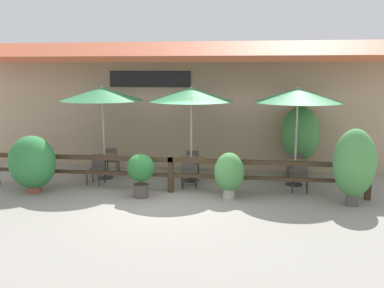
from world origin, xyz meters
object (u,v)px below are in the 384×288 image
at_px(dining_table_near, 105,160).
at_px(potted_plant_small_flowering, 229,173).
at_px(chair_middle_wallside, 192,161).
at_px(potted_plant_tall_tropical, 354,164).
at_px(patio_umbrella_far, 298,95).
at_px(potted_plant_broad_leaf, 32,163).
at_px(potted_plant_entrance_palm, 141,171).
at_px(dining_table_middle, 191,163).
at_px(chair_far_streetside, 300,175).
at_px(chair_middle_streetside, 189,171).
at_px(dining_table_far, 295,166).
at_px(patio_umbrella_middle, 191,94).
at_px(patio_umbrella_near, 102,94).
at_px(chair_far_wallside, 295,165).
at_px(chair_near_streetside, 97,168).
at_px(chair_near_wallside, 112,159).
at_px(potted_plant_corner_fern, 300,134).

xyz_separation_m(dining_table_near, potted_plant_small_flowering, (3.90, -1.59, 0.11)).
relative_size(chair_middle_wallside, potted_plant_tall_tropical, 0.44).
bearing_deg(patio_umbrella_far, potted_plant_broad_leaf, -166.17).
height_order(potted_plant_broad_leaf, potted_plant_entrance_palm, potted_plant_broad_leaf).
bearing_deg(dining_table_middle, potted_plant_entrance_palm, -120.34).
relative_size(chair_middle_wallside, chair_far_streetside, 1.00).
relative_size(dining_table_middle, potted_plant_broad_leaf, 0.56).
distance_m(chair_middle_streetside, potted_plant_entrance_palm, 1.61).
height_order(chair_middle_wallside, potted_plant_entrance_palm, potted_plant_entrance_palm).
distance_m(chair_middle_wallside, dining_table_far, 3.15).
xyz_separation_m(patio_umbrella_middle, patio_umbrella_far, (3.02, -0.01, 0.00)).
relative_size(patio_umbrella_near, dining_table_near, 3.23).
bearing_deg(chair_middle_wallside, potted_plant_broad_leaf, 24.26).
bearing_deg(chair_far_wallside, chair_near_streetside, 8.57).
distance_m(patio_umbrella_near, chair_far_streetside, 6.20).
xyz_separation_m(chair_far_streetside, chair_far_wallside, (-0.02, 1.30, 0.00)).
height_order(chair_middle_streetside, potted_plant_small_flowering, potted_plant_small_flowering).
bearing_deg(potted_plant_entrance_palm, chair_near_wallside, 123.30).
bearing_deg(potted_plant_entrance_palm, potted_plant_small_flowering, 5.58).
bearing_deg(chair_near_streetside, potted_plant_broad_leaf, -135.87).
distance_m(patio_umbrella_near, dining_table_middle, 3.37).
height_order(patio_umbrella_near, potted_plant_entrance_palm, patio_umbrella_near).
bearing_deg(dining_table_middle, potted_plant_tall_tropical, -22.50).
xyz_separation_m(chair_near_streetside, patio_umbrella_far, (5.73, 0.63, 2.13)).
height_order(chair_middle_streetside, potted_plant_corner_fern, potted_plant_corner_fern).
bearing_deg(dining_table_far, chair_middle_streetside, -168.03).
relative_size(chair_near_wallside, dining_table_far, 0.96).
xyz_separation_m(potted_plant_broad_leaf, potted_plant_small_flowering, (5.30, 0.17, -0.16)).
bearing_deg(chair_far_streetside, chair_near_wallside, 171.50).
xyz_separation_m(patio_umbrella_near, chair_middle_wallside, (2.63, 0.65, -2.13)).
bearing_deg(dining_table_middle, dining_table_near, 179.98).
height_order(dining_table_near, dining_table_middle, same).
xyz_separation_m(patio_umbrella_far, potted_plant_broad_leaf, (-7.11, -1.75, -1.76)).
bearing_deg(patio_umbrella_near, dining_table_far, -0.15).
bearing_deg(patio_umbrella_middle, potted_plant_broad_leaf, -156.64).
xyz_separation_m(chair_middle_streetside, chair_middle_wallside, (-0.08, 1.30, 0.00)).
bearing_deg(patio_umbrella_far, dining_table_far, 45.00).
bearing_deg(potted_plant_entrance_palm, chair_far_streetside, 15.46).
xyz_separation_m(dining_table_near, chair_middle_streetside, (2.71, -0.65, -0.09)).
bearing_deg(chair_middle_wallside, chair_near_wallside, -6.66).
relative_size(chair_near_wallside, chair_middle_wallside, 1.00).
bearing_deg(chair_far_streetside, chair_far_wallside, 94.99).
height_order(patio_umbrella_far, dining_table_far, patio_umbrella_far).
height_order(dining_table_far, chair_far_streetside, chair_far_streetside).
bearing_deg(chair_middle_streetside, potted_plant_corner_fern, 18.32).
relative_size(chair_middle_wallside, dining_table_far, 0.96).
xyz_separation_m(chair_middle_streetside, dining_table_far, (3.00, 0.64, 0.09)).
relative_size(chair_middle_streetside, chair_far_streetside, 1.00).
relative_size(dining_table_near, patio_umbrella_far, 0.31).
bearing_deg(dining_table_far, patio_umbrella_middle, 179.73).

